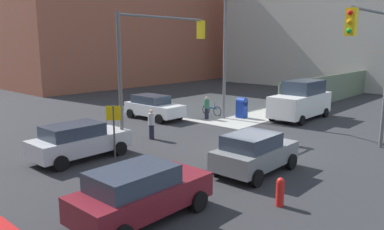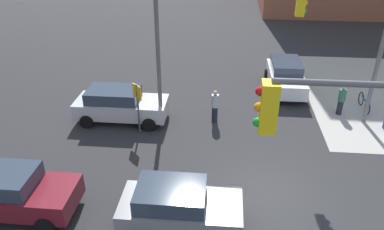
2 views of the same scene
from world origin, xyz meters
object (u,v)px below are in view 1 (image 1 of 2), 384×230
coupe_gray (254,152)px  bicycle_leaning_on_fence (212,110)px  van_white_delivery (301,100)px  hatchback_white (153,107)px  smokestack (202,28)px  fire_hydrant (280,191)px  street_lamp_corner (228,50)px  coupe_silver (79,141)px  coupe_maroon (140,192)px  traffic_signal_nw_corner (157,52)px  pedestrian_crossing (207,108)px  mailbox_blue (242,107)px  traffic_signal_se_corner (375,54)px  pedestrian_waiting (151,124)px

coupe_gray → bicycle_leaning_on_fence: 12.41m
van_white_delivery → bicycle_leaning_on_fence: bearing=119.1°
hatchback_white → van_white_delivery: bearing=-47.9°
smokestack → fire_hydrant: smokestack is taller
street_lamp_corner → coupe_silver: bearing=-177.4°
coupe_maroon → street_lamp_corner: bearing=27.5°
bicycle_leaning_on_fence → coupe_silver: bearing=-169.4°
traffic_signal_nw_corner → pedestrian_crossing: bearing=17.5°
coupe_gray → van_white_delivery: van_white_delivery is taller
coupe_maroon → hatchback_white: size_ratio=0.99×
mailbox_blue → coupe_silver: (-12.76, -0.07, 0.08)m
fire_hydrant → street_lamp_corner: bearing=43.8°
mailbox_blue → coupe_gray: size_ratio=0.37×
hatchback_white → bicycle_leaning_on_fence: size_ratio=2.46×
traffic_signal_se_corner → pedestrian_crossing: bearing=80.4°
street_lamp_corner → hatchback_white: street_lamp_corner is taller
mailbox_blue → bicycle_leaning_on_fence: size_ratio=0.82×
bicycle_leaning_on_fence → van_white_delivery: bearing=-60.9°
hatchback_white → street_lamp_corner: bearing=-49.8°
traffic_signal_nw_corner → pedestrian_crossing: size_ratio=4.18×
traffic_signal_nw_corner → coupe_silver: (-4.40, 0.43, -3.82)m
traffic_signal_nw_corner → traffic_signal_se_corner: same height
mailbox_blue → van_white_delivery: van_white_delivery is taller
traffic_signal_se_corner → street_lamp_corner: 10.32m
coupe_maroon → pedestrian_waiting: (6.55, 6.84, -0.00)m
pedestrian_waiting → bicycle_leaning_on_fence: (7.60, 2.00, -0.49)m
traffic_signal_nw_corner → coupe_gray: traffic_signal_nw_corner is taller
traffic_signal_nw_corner → smokestack: bearing=37.6°
mailbox_blue → pedestrian_waiting: bearing=178.6°
street_lamp_corner → traffic_signal_se_corner: bearing=-105.3°
pedestrian_waiting → mailbox_blue: bearing=3.1°
fire_hydrant → pedestrian_waiting: pedestrian_waiting is taller
hatchback_white → van_white_delivery: 10.10m
mailbox_blue → van_white_delivery: size_ratio=0.26×
coupe_gray → pedestrian_crossing: size_ratio=2.46×
coupe_silver → van_white_delivery: bearing=-11.7°
traffic_signal_nw_corner → street_lamp_corner: (7.22, 0.95, 0.03)m
coupe_silver → pedestrian_waiting: size_ratio=2.68×
mailbox_blue → pedestrian_waiting: pedestrian_waiting is taller
traffic_signal_se_corner → coupe_maroon: bearing=165.3°
fire_hydrant → pedestrian_crossing: size_ratio=0.60×
fire_hydrant → pedestrian_crossing: 14.11m
street_lamp_corner → pedestrian_waiting: size_ratio=4.92×
coupe_maroon → bicycle_leaning_on_fence: (14.15, 8.84, -0.50)m
coupe_silver → pedestrian_waiting: 4.57m
van_white_delivery → traffic_signal_nw_corner: bearing=165.9°
smokestack → traffic_signal_se_corner: 44.96m
street_lamp_corner → coupe_gray: 11.46m
fire_hydrant → van_white_delivery: (13.60, 6.00, 0.79)m
traffic_signal_se_corner → bicycle_leaning_on_fence: (3.26, 11.70, -4.29)m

